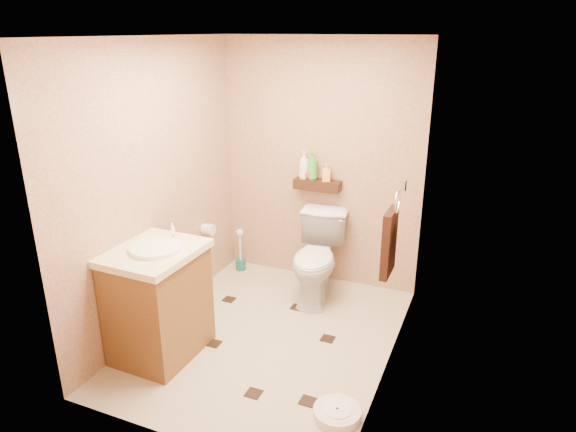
% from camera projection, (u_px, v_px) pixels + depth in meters
% --- Properties ---
extents(ground, '(2.50, 2.50, 0.00)m').
position_uv_depth(ground, '(268.00, 337.00, 4.32)').
color(ground, '#C6AD91').
rests_on(ground, ground).
extents(wall_back, '(2.00, 0.04, 2.40)m').
position_uv_depth(wall_back, '(320.00, 165.00, 4.99)').
color(wall_back, tan).
rests_on(wall_back, ground).
extents(wall_front, '(2.00, 0.04, 2.40)m').
position_uv_depth(wall_front, '(170.00, 269.00, 2.83)').
color(wall_front, tan).
rests_on(wall_front, ground).
extents(wall_left, '(0.04, 2.50, 2.40)m').
position_uv_depth(wall_left, '(157.00, 188.00, 4.27)').
color(wall_left, tan).
rests_on(wall_left, ground).
extents(wall_right, '(0.04, 2.50, 2.40)m').
position_uv_depth(wall_right, '(397.00, 220.00, 3.54)').
color(wall_right, tan).
rests_on(wall_right, ground).
extents(ceiling, '(2.00, 2.50, 0.02)m').
position_uv_depth(ceiling, '(263.00, 36.00, 3.50)').
color(ceiling, silver).
rests_on(ceiling, wall_back).
extents(wall_shelf, '(0.46, 0.14, 0.10)m').
position_uv_depth(wall_shelf, '(317.00, 185.00, 4.98)').
color(wall_shelf, '#34180E').
rests_on(wall_shelf, wall_back).
extents(floor_accents, '(1.31, 1.35, 0.01)m').
position_uv_depth(floor_accents, '(271.00, 343.00, 4.25)').
color(floor_accents, black).
rests_on(floor_accents, ground).
extents(toilet, '(0.56, 0.85, 0.81)m').
position_uv_depth(toilet, '(317.00, 258.00, 4.85)').
color(toilet, white).
rests_on(toilet, ground).
extents(vanity, '(0.62, 0.75, 1.03)m').
position_uv_depth(vanity, '(159.00, 301.00, 3.98)').
color(vanity, brown).
rests_on(vanity, ground).
extents(bathroom_scale, '(0.34, 0.34, 0.07)m').
position_uv_depth(bathroom_scale, '(337.00, 413.00, 3.43)').
color(bathroom_scale, white).
rests_on(bathroom_scale, ground).
extents(toilet_brush, '(0.11, 0.11, 0.47)m').
position_uv_depth(toilet_brush, '(240.00, 255.00, 5.49)').
color(toilet_brush, '#175E53').
rests_on(toilet_brush, ground).
extents(towel_ring, '(0.12, 0.30, 0.76)m').
position_uv_depth(towel_ring, '(390.00, 240.00, 3.88)').
color(towel_ring, silver).
rests_on(towel_ring, wall_right).
extents(toilet_paper, '(0.12, 0.11, 0.12)m').
position_uv_depth(toilet_paper, '(208.00, 229.00, 5.02)').
color(toilet_paper, white).
rests_on(toilet_paper, wall_left).
extents(bottle_a, '(0.15, 0.15, 0.27)m').
position_uv_depth(bottle_a, '(304.00, 165.00, 4.97)').
color(bottle_a, white).
rests_on(bottle_a, wall_shelf).
extents(bottle_b, '(0.10, 0.10, 0.18)m').
position_uv_depth(bottle_b, '(304.00, 170.00, 4.99)').
color(bottle_b, orange).
rests_on(bottle_b, wall_shelf).
extents(bottle_c, '(0.13, 0.13, 0.14)m').
position_uv_depth(bottle_c, '(309.00, 172.00, 4.97)').
color(bottle_c, red).
rests_on(bottle_c, wall_shelf).
extents(bottle_d, '(0.14, 0.14, 0.27)m').
position_uv_depth(bottle_d, '(312.00, 166.00, 4.94)').
color(bottle_d, green).
rests_on(bottle_d, wall_shelf).
extents(bottle_e, '(0.10, 0.10, 0.17)m').
position_uv_depth(bottle_e, '(326.00, 172.00, 4.91)').
color(bottle_e, '#FCB354').
rests_on(bottle_e, wall_shelf).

